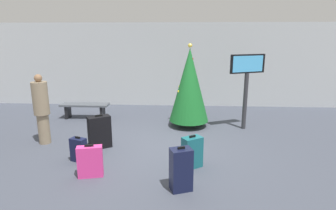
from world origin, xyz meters
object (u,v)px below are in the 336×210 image
(suitcase_2, at_px, (181,170))
(suitcase_4, at_px, (79,150))
(holiday_tree, at_px, (189,85))
(suitcase_3, at_px, (192,152))
(suitcase_1, at_px, (100,132))
(suitcase_0, at_px, (90,162))
(waiting_bench, at_px, (85,107))
(flight_info_kiosk, at_px, (247,76))
(traveller_0, at_px, (41,108))

(suitcase_2, distance_m, suitcase_4, 2.40)
(suitcase_4, bearing_deg, holiday_tree, 46.53)
(suitcase_3, bearing_deg, suitcase_1, 157.43)
(suitcase_0, bearing_deg, waiting_bench, 110.73)
(suitcase_1, distance_m, suitcase_2, 2.62)
(suitcase_3, bearing_deg, flight_info_kiosk, 58.04)
(traveller_0, height_order, suitcase_3, traveller_0)
(suitcase_3, xyz_separation_m, suitcase_4, (-2.39, 0.15, -0.06))
(holiday_tree, distance_m, suitcase_4, 3.59)
(suitcase_0, bearing_deg, suitcase_3, 14.51)
(suitcase_1, relative_size, suitcase_4, 1.48)
(suitcase_1, xyz_separation_m, suitcase_3, (2.16, -0.90, -0.07))
(suitcase_1, height_order, suitcase_4, suitcase_1)
(holiday_tree, relative_size, suitcase_4, 4.37)
(suitcase_1, bearing_deg, suitcase_0, -80.58)
(holiday_tree, bearing_deg, waiting_bench, 169.57)
(flight_info_kiosk, height_order, suitcase_0, flight_info_kiosk)
(suitcase_3, distance_m, suitcase_4, 2.40)
(flight_info_kiosk, height_order, suitcase_4, flight_info_kiosk)
(suitcase_2, bearing_deg, suitcase_3, 76.03)
(flight_info_kiosk, distance_m, waiting_bench, 5.10)
(holiday_tree, relative_size, suitcase_3, 3.54)
(traveller_0, height_order, suitcase_0, traveller_0)
(traveller_0, bearing_deg, suitcase_0, -43.42)
(suitcase_0, relative_size, suitcase_3, 0.95)
(holiday_tree, relative_size, suitcase_2, 3.02)
(traveller_0, distance_m, suitcase_3, 3.83)
(holiday_tree, xyz_separation_m, suitcase_2, (-0.20, -3.52, -0.85))
(holiday_tree, relative_size, flight_info_kiosk, 1.13)
(suitcase_4, bearing_deg, suitcase_3, -3.47)
(traveller_0, bearing_deg, suitcase_2, -30.14)
(flight_info_kiosk, xyz_separation_m, suitcase_1, (-3.72, -1.60, -1.13))
(waiting_bench, height_order, traveller_0, traveller_0)
(flight_info_kiosk, relative_size, suitcase_1, 2.60)
(holiday_tree, height_order, suitcase_3, holiday_tree)
(suitcase_3, bearing_deg, suitcase_2, -103.97)
(suitcase_1, xyz_separation_m, suitcase_2, (1.94, -1.77, -0.01))
(flight_info_kiosk, relative_size, suitcase_4, 3.85)
(flight_info_kiosk, bearing_deg, suitcase_3, -121.96)
(holiday_tree, height_order, waiting_bench, holiday_tree)
(holiday_tree, bearing_deg, suitcase_1, -140.64)
(waiting_bench, bearing_deg, holiday_tree, -10.43)
(suitcase_0, height_order, suitcase_4, suitcase_0)
(flight_info_kiosk, height_order, suitcase_1, flight_info_kiosk)
(traveller_0, height_order, suitcase_2, traveller_0)
(suitcase_0, height_order, suitcase_3, suitcase_3)
(flight_info_kiosk, xyz_separation_m, suitcase_2, (-1.78, -3.37, -1.14))
(suitcase_4, bearing_deg, suitcase_2, -25.04)
(waiting_bench, bearing_deg, suitcase_1, -63.27)
(flight_info_kiosk, xyz_separation_m, waiting_bench, (-4.91, 0.77, -1.16))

